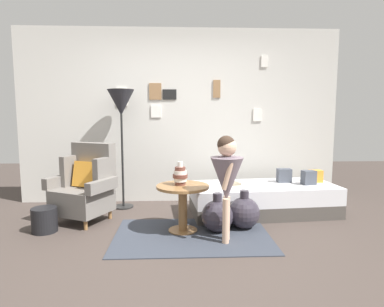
{
  "coord_description": "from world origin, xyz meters",
  "views": [
    {
      "loc": [
        -0.03,
        -3.04,
        1.32
      ],
      "look_at": [
        0.15,
        0.95,
        0.85
      ],
      "focal_mm": 30.48,
      "sensor_mm": 36.0,
      "label": 1
    }
  ],
  "objects_px": {
    "floor_lamp": "(121,107)",
    "person_child": "(227,175)",
    "vase_striped": "(180,175)",
    "magazine_basket": "(44,220)",
    "side_table": "(183,198)",
    "demijohn_near": "(217,216)",
    "armchair": "(86,186)",
    "daybed": "(263,199)",
    "book_on_daybed": "(231,184)",
    "demijohn_far": "(244,213)"
  },
  "relations": [
    {
      "from": "floor_lamp",
      "to": "demijohn_near",
      "type": "xyz_separation_m",
      "value": [
        1.23,
        -1.04,
        -1.25
      ]
    },
    {
      "from": "armchair",
      "to": "demijohn_near",
      "type": "xyz_separation_m",
      "value": [
        1.6,
        -0.5,
        -0.25
      ]
    },
    {
      "from": "daybed",
      "to": "person_child",
      "type": "distance_m",
      "value": 1.26
    },
    {
      "from": "vase_striped",
      "to": "floor_lamp",
      "type": "bearing_deg",
      "value": 129.35
    },
    {
      "from": "daybed",
      "to": "book_on_daybed",
      "type": "relative_size",
      "value": 8.92
    },
    {
      "from": "vase_striped",
      "to": "person_child",
      "type": "height_order",
      "value": "person_child"
    },
    {
      "from": "demijohn_near",
      "to": "demijohn_far",
      "type": "bearing_deg",
      "value": 16.9
    },
    {
      "from": "person_child",
      "to": "magazine_basket",
      "type": "relative_size",
      "value": 3.99
    },
    {
      "from": "armchair",
      "to": "daybed",
      "type": "distance_m",
      "value": 2.32
    },
    {
      "from": "floor_lamp",
      "to": "vase_striped",
      "type": "bearing_deg",
      "value": -50.65
    },
    {
      "from": "floor_lamp",
      "to": "side_table",
      "type": "bearing_deg",
      "value": -50.38
    },
    {
      "from": "demijohn_far",
      "to": "floor_lamp",
      "type": "bearing_deg",
      "value": 148.71
    },
    {
      "from": "demijohn_far",
      "to": "armchair",
      "type": "bearing_deg",
      "value": 168.31
    },
    {
      "from": "floor_lamp",
      "to": "daybed",
      "type": "bearing_deg",
      "value": -11.42
    },
    {
      "from": "daybed",
      "to": "vase_striped",
      "type": "xyz_separation_m",
      "value": [
        -1.12,
        -0.6,
        0.45
      ]
    },
    {
      "from": "person_child",
      "to": "armchair",
      "type": "bearing_deg",
      "value": 154.16
    },
    {
      "from": "armchair",
      "to": "demijohn_near",
      "type": "distance_m",
      "value": 1.7
    },
    {
      "from": "person_child",
      "to": "demijohn_far",
      "type": "bearing_deg",
      "value": 56.1
    },
    {
      "from": "person_child",
      "to": "demijohn_near",
      "type": "relative_size",
      "value": 2.49
    },
    {
      "from": "person_child",
      "to": "demijohn_near",
      "type": "xyz_separation_m",
      "value": [
        -0.06,
        0.3,
        -0.53
      ]
    },
    {
      "from": "person_child",
      "to": "demijohn_far",
      "type": "xyz_separation_m",
      "value": [
        0.27,
        0.4,
        -0.52
      ]
    },
    {
      "from": "floor_lamp",
      "to": "magazine_basket",
      "type": "height_order",
      "value": "floor_lamp"
    },
    {
      "from": "vase_striped",
      "to": "demijohn_far",
      "type": "distance_m",
      "value": 0.87
    },
    {
      "from": "vase_striped",
      "to": "side_table",
      "type": "bearing_deg",
      "value": -40.97
    },
    {
      "from": "floor_lamp",
      "to": "magazine_basket",
      "type": "bearing_deg",
      "value": -127.37
    },
    {
      "from": "demijohn_near",
      "to": "magazine_basket",
      "type": "xyz_separation_m",
      "value": [
        -1.96,
        0.08,
        -0.05
      ]
    },
    {
      "from": "side_table",
      "to": "vase_striped",
      "type": "height_order",
      "value": "vase_striped"
    },
    {
      "from": "armchair",
      "to": "side_table",
      "type": "bearing_deg",
      "value": -21.05
    },
    {
      "from": "side_table",
      "to": "magazine_basket",
      "type": "xyz_separation_m",
      "value": [
        -1.57,
        0.05,
        -0.25
      ]
    },
    {
      "from": "side_table",
      "to": "demijohn_far",
      "type": "xyz_separation_m",
      "value": [
        0.72,
        0.07,
        -0.2
      ]
    },
    {
      "from": "vase_striped",
      "to": "demijohn_near",
      "type": "xyz_separation_m",
      "value": [
        0.42,
        -0.06,
        -0.46
      ]
    },
    {
      "from": "floor_lamp",
      "to": "demijohn_far",
      "type": "xyz_separation_m",
      "value": [
        1.56,
        -0.95,
        -1.24
      ]
    },
    {
      "from": "demijohn_near",
      "to": "floor_lamp",
      "type": "bearing_deg",
      "value": 139.62
    },
    {
      "from": "floor_lamp",
      "to": "demijohn_far",
      "type": "distance_m",
      "value": 2.2
    },
    {
      "from": "armchair",
      "to": "floor_lamp",
      "type": "bearing_deg",
      "value": 55.71
    },
    {
      "from": "book_on_daybed",
      "to": "demijohn_far",
      "type": "distance_m",
      "value": 0.6
    },
    {
      "from": "daybed",
      "to": "floor_lamp",
      "type": "relative_size",
      "value": 1.17
    },
    {
      "from": "demijohn_far",
      "to": "magazine_basket",
      "type": "bearing_deg",
      "value": -179.63
    },
    {
      "from": "vase_striped",
      "to": "magazine_basket",
      "type": "bearing_deg",
      "value": 178.96
    },
    {
      "from": "person_child",
      "to": "book_on_daybed",
      "type": "height_order",
      "value": "person_child"
    },
    {
      "from": "floor_lamp",
      "to": "person_child",
      "type": "bearing_deg",
      "value": -46.41
    },
    {
      "from": "armchair",
      "to": "daybed",
      "type": "relative_size",
      "value": 0.49
    },
    {
      "from": "armchair",
      "to": "demijohn_far",
      "type": "distance_m",
      "value": 1.98
    },
    {
      "from": "side_table",
      "to": "person_child",
      "type": "bearing_deg",
      "value": -37.05
    },
    {
      "from": "armchair",
      "to": "vase_striped",
      "type": "relative_size",
      "value": 3.64
    },
    {
      "from": "side_table",
      "to": "book_on_daybed",
      "type": "distance_m",
      "value": 0.9
    },
    {
      "from": "vase_striped",
      "to": "magazine_basket",
      "type": "xyz_separation_m",
      "value": [
        -1.54,
        0.03,
        -0.51
      ]
    },
    {
      "from": "vase_striped",
      "to": "armchair",
      "type": "bearing_deg",
      "value": 159.53
    },
    {
      "from": "daybed",
      "to": "magazine_basket",
      "type": "height_order",
      "value": "daybed"
    },
    {
      "from": "demijohn_near",
      "to": "person_child",
      "type": "bearing_deg",
      "value": -79.61
    }
  ]
}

